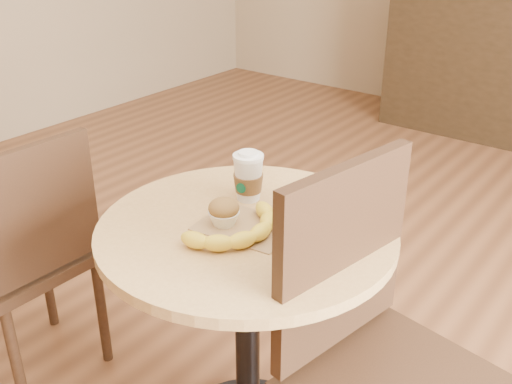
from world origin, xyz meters
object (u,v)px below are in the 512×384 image
Objects in this scene: banana at (240,228)px; cafe_table at (247,286)px; chair_left at (30,254)px; coffee_cup at (248,178)px; chair_right at (379,360)px; muffin at (224,212)px.

cafe_table is at bearing 129.27° from banana.
chair_left reaches higher than banana.
coffee_cup is at bearing 138.44° from banana.
chair_left is 0.89× the size of chair_right.
chair_left is 2.95× the size of banana.
cafe_table is 0.42m from chair_right.
muffin is at bearing -142.56° from cafe_table.
chair_left is at bearing -164.49° from cafe_table.
coffee_cup is at bearing 82.53° from chair_right.
chair_right reaches higher than cafe_table.
chair_left is at bearing 108.27° from chair_right.
muffin is (-0.46, 0.00, 0.24)m from chair_right.
chair_right is at bearing -0.06° from muffin.
muffin is (0.68, 0.17, 0.30)m from chair_left.
cafe_table is 0.24m from muffin.
coffee_cup is 0.22m from banana.
chair_left is (-0.73, -0.20, -0.07)m from cafe_table.
chair_right reaches higher than coffee_cup.
chair_right is at bearing 18.41° from banana.
banana is (0.75, 0.15, 0.29)m from chair_left.
cafe_table is at bearing -62.57° from coffee_cup.
cafe_table is 0.88× the size of chair_left.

